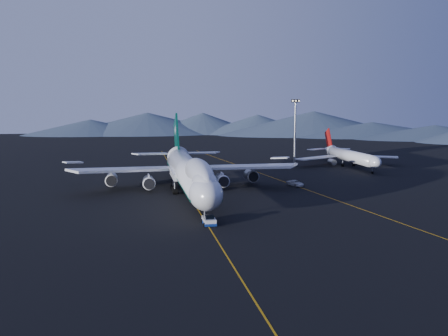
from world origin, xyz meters
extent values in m
plane|color=black|center=(0.00, 0.00, 0.00)|extent=(500.00, 500.00, 0.00)
cube|color=orange|center=(0.00, 0.00, 0.01)|extent=(0.25, 220.00, 0.01)
cube|color=orange|center=(30.00, 10.00, 0.01)|extent=(28.08, 198.09, 0.01)
cone|color=#3F4F62|center=(-40.81, 231.43, 6.00)|extent=(100.00, 100.00, 12.00)
cone|color=#3F4F62|center=(36.76, 232.11, 6.00)|extent=(100.00, 100.00, 12.00)
cone|color=#3F4F62|center=(110.33, 207.49, 6.00)|extent=(100.00, 100.00, 12.00)
cone|color=#3F4F62|center=(171.87, 160.27, 6.00)|extent=(100.00, 100.00, 12.00)
cylinder|color=silver|center=(0.00, 0.00, 5.60)|extent=(6.50, 56.00, 6.50)
ellipsoid|color=silver|center=(0.00, -28.00, 5.60)|extent=(6.50, 10.40, 6.50)
ellipsoid|color=silver|center=(0.00, -18.50, 8.10)|extent=(5.13, 25.16, 5.85)
cube|color=black|center=(0.00, -30.00, 6.80)|extent=(3.60, 1.61, 1.29)
cone|color=silver|center=(0.00, 33.00, 6.40)|extent=(6.50, 12.00, 6.50)
cube|color=#043F31|center=(0.00, 1.00, 4.70)|extent=(6.24, 60.00, 1.10)
cube|color=silver|center=(0.00, 5.50, 4.50)|extent=(7.50, 13.00, 1.60)
cube|color=silver|center=(-14.50, 11.50, 5.20)|extent=(30.62, 23.28, 2.83)
cube|color=silver|center=(14.50, 11.50, 5.20)|extent=(30.62, 23.28, 2.83)
cylinder|color=slate|center=(-9.50, 7.50, 2.40)|extent=(2.90, 5.50, 2.90)
cylinder|color=slate|center=(-19.00, 14.00, 2.40)|extent=(2.90, 5.50, 2.90)
cylinder|color=slate|center=(9.50, 7.50, 2.40)|extent=(2.90, 5.50, 2.90)
cylinder|color=slate|center=(19.00, 14.00, 2.40)|extent=(2.90, 5.50, 2.90)
cube|color=#043F31|center=(0.00, 32.00, 11.40)|extent=(0.55, 14.11, 15.94)
cube|color=silver|center=(-7.50, 34.50, 6.80)|extent=(12.39, 9.47, 0.98)
cube|color=silver|center=(7.50, 34.50, 6.80)|extent=(12.39, 9.47, 0.98)
cylinder|color=black|center=(0.00, -26.50, 0.55)|extent=(0.90, 1.10, 1.10)
cube|color=silver|center=(0.36, -29.50, 0.73)|extent=(2.18, 4.29, 1.07)
cube|color=navy|center=(0.36, -29.50, 0.34)|extent=(2.28, 4.48, 0.48)
cube|color=black|center=(0.36, -29.50, 1.50)|extent=(1.57, 1.57, 0.87)
cylinder|color=silver|center=(61.56, 41.51, 3.81)|extent=(4.02, 33.89, 4.02)
ellipsoid|color=silver|center=(61.56, 24.57, 3.81)|extent=(4.02, 5.63, 4.02)
cone|color=silver|center=(61.56, 61.63, 4.24)|extent=(4.02, 7.41, 4.02)
cube|color=silver|center=(50.97, 46.80, 2.96)|extent=(17.78, 12.00, 0.37)
cube|color=silver|center=(72.15, 46.80, 2.96)|extent=(17.78, 12.00, 0.37)
cylinder|color=slate|center=(55.73, 44.16, 1.69)|extent=(2.01, 3.71, 2.01)
cylinder|color=slate|center=(67.38, 44.16, 1.69)|extent=(2.01, 3.71, 2.01)
cube|color=#A3120F|center=(61.56, 62.16, 8.26)|extent=(0.37, 7.22, 8.53)
imported|color=silver|center=(30.00, 8.10, 0.77)|extent=(4.24, 6.07, 1.54)
cylinder|color=black|center=(43.01, 47.64, 0.18)|extent=(2.18, 2.18, 0.36)
cylinder|color=slate|center=(43.01, 47.64, 11.36)|extent=(0.64, 0.64, 22.72)
cube|color=black|center=(43.01, 47.64, 22.99)|extent=(2.91, 0.73, 1.09)
camera|label=1|loc=(-13.67, -119.94, 23.09)|focal=40.00mm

